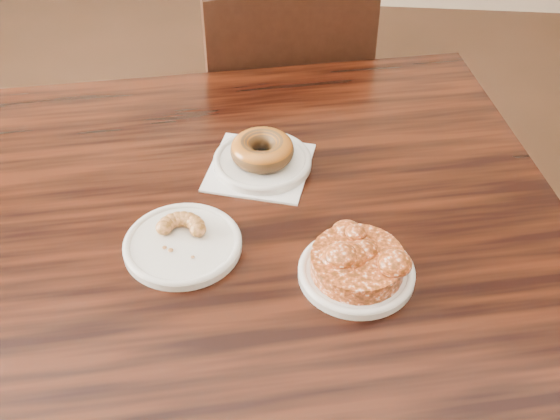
# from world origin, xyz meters

# --- Properties ---
(cafe_table) EXTENTS (1.19, 1.19, 0.75)m
(cafe_table) POSITION_xyz_m (0.02, 0.11, 0.38)
(cafe_table) COLOR black
(cafe_table) RESTS_ON floor
(chair_far) EXTENTS (0.53, 0.53, 0.90)m
(chair_far) POSITION_xyz_m (-0.03, 0.82, 0.45)
(chair_far) COLOR black
(chair_far) RESTS_ON floor
(napkin) EXTENTS (0.19, 0.19, 0.00)m
(napkin) POSITION_xyz_m (0.00, 0.27, 0.75)
(napkin) COLOR white
(napkin) RESTS_ON cafe_table
(plate_donut) EXTENTS (0.17, 0.17, 0.01)m
(plate_donut) POSITION_xyz_m (0.01, 0.27, 0.76)
(plate_donut) COLOR silver
(plate_donut) RESTS_ON napkin
(plate_cruller) EXTENTS (0.18, 0.18, 0.01)m
(plate_cruller) POSITION_xyz_m (-0.09, 0.06, 0.76)
(plate_cruller) COLOR silver
(plate_cruller) RESTS_ON cafe_table
(plate_fritter) EXTENTS (0.17, 0.17, 0.01)m
(plate_fritter) POSITION_xyz_m (0.17, 0.03, 0.76)
(plate_fritter) COLOR silver
(plate_fritter) RESTS_ON cafe_table
(glazed_donut) EXTENTS (0.11, 0.11, 0.04)m
(glazed_donut) POSITION_xyz_m (0.01, 0.27, 0.79)
(glazed_donut) COLOR brown
(glazed_donut) RESTS_ON plate_donut
(apple_fritter) EXTENTS (0.18, 0.18, 0.04)m
(apple_fritter) POSITION_xyz_m (0.17, 0.03, 0.78)
(apple_fritter) COLOR #491F07
(apple_fritter) RESTS_ON plate_fritter
(cruller_fragment) EXTENTS (0.09, 0.09, 0.02)m
(cruller_fragment) POSITION_xyz_m (-0.09, 0.06, 0.77)
(cruller_fragment) COLOR brown
(cruller_fragment) RESTS_ON plate_cruller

